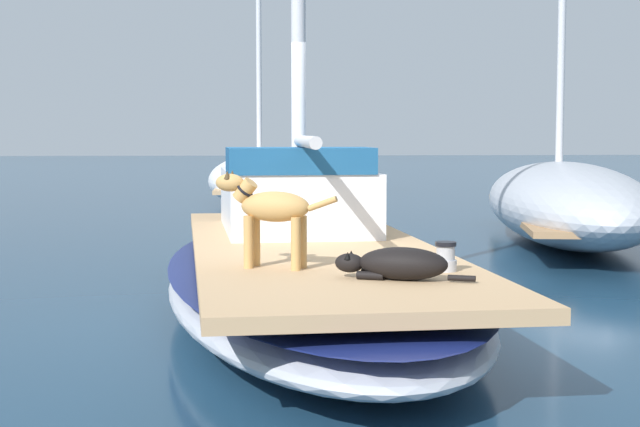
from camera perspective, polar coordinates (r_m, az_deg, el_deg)
ground_plane at (r=8.58m, az=-0.54°, el=-6.17°), size 120.00×120.00×0.00m
sailboat_main at (r=8.52m, az=-0.54°, el=-3.96°), size 2.95×7.38×0.66m
cabin_house at (r=9.55m, az=-1.46°, el=1.03°), size 1.53×2.30×0.84m
dog_black at (r=6.40m, az=4.64°, el=-3.00°), size 0.91×0.47×0.22m
dog_tan at (r=6.92m, az=-3.03°, el=0.22°), size 0.89×0.45×0.70m
deck_winch at (r=6.84m, az=7.46°, el=-2.60°), size 0.16×0.16×0.21m
moored_boat_starboard_side at (r=14.79m, az=14.38°, el=0.75°), size 3.50×7.78×8.39m
moored_boat_far_astern at (r=21.63m, az=-3.63°, el=2.05°), size 2.41×6.12×5.52m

